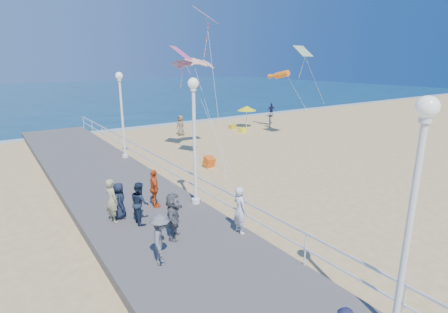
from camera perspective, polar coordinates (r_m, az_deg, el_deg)
ground at (r=18.51m, az=9.97°, el=-4.98°), size 160.00×160.00×0.00m
ocean at (r=78.52m, az=-25.67°, el=9.20°), size 160.00×90.00×0.05m
surf_line at (r=35.59m, az=-13.70°, el=4.65°), size 160.00×1.20×0.04m
boardwalk at (r=14.55m, az=-12.05°, el=-10.02°), size 5.00×44.00×0.40m
railing at (r=15.15m, az=-3.69°, el=-4.37°), size 0.05×42.00×0.55m
lamp_post_near at (r=8.14m, az=28.55°, el=-5.86°), size 0.44×0.44×5.32m
lamp_post_mid at (r=14.37m, az=-4.88°, el=4.50°), size 0.44×0.44×5.32m
lamp_post_far at (r=22.56m, az=-16.40°, el=7.86°), size 0.44×0.44×5.32m
woman_holding_toddler at (r=12.48m, az=2.60°, el=-8.72°), size 0.45×0.65×1.73m
toddler_held at (r=12.54m, az=2.75°, el=-6.91°), size 0.29×0.36×0.71m
spectator_2 at (r=10.86m, az=-10.29°, el=-13.20°), size 1.01×1.20×1.61m
spectator_3 at (r=14.90m, az=-11.30°, el=-5.14°), size 0.58×1.02×1.63m
spectator_4 at (r=14.23m, az=-16.73°, el=-6.91°), size 0.61×0.79×1.44m
spectator_5 at (r=12.23m, az=-8.29°, el=-9.58°), size 1.26×1.55×1.66m
spectator_6 at (r=13.93m, az=-17.83°, el=-6.86°), size 0.54×0.70×1.72m
spectator_7 at (r=13.60m, az=-13.58°, el=-7.35°), size 0.66×0.82×1.61m
beach_walker_a at (r=34.79m, az=7.64°, el=5.90°), size 0.98×1.10×1.48m
beach_walker_b at (r=41.65m, az=7.75°, el=7.53°), size 1.01×0.59×1.62m
beach_walker_c at (r=30.98m, az=-7.10°, el=5.05°), size 0.78×0.99×1.78m
box_kite at (r=21.52m, az=-2.46°, el=-1.02°), size 0.62×0.76×0.74m
beach_umbrella at (r=34.34m, az=3.74°, el=7.86°), size 1.90×1.90×2.14m
beach_chair_left at (r=33.89m, az=1.37°, el=4.86°), size 0.55×0.55×0.40m
beach_chair_right at (r=32.32m, az=3.02°, el=4.33°), size 0.55×0.55×0.40m
kite_parafoil at (r=24.37m, az=-4.91°, el=15.26°), size 2.95×0.94×0.65m
kite_windsock at (r=33.11m, az=9.44°, el=13.08°), size 0.97×2.45×1.03m
kite_diamond_pink at (r=23.45m, az=-6.96°, el=16.44°), size 1.83×1.85×0.87m
kite_diamond_multi at (r=28.53m, az=12.79°, el=16.44°), size 1.43×1.20×0.83m
kite_diamond_redwhite at (r=19.56m, az=-2.93°, el=22.03°), size 1.73×1.75×0.76m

